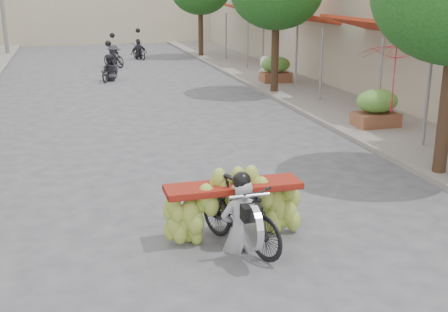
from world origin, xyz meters
TOP-DOWN VIEW (x-y plane):
  - sidewalk_right at (7.00, 15.00)m, footprint 4.00×60.00m
  - shophouse_row_right at (11.99, 14.00)m, footprint 9.77×40.00m
  - produce_crate_mid at (6.20, 8.00)m, footprint 1.20×0.88m
  - produce_crate_far at (6.20, 16.00)m, footprint 1.20×0.88m
  - banana_motorbike at (0.34, 2.00)m, footprint 2.20×1.96m
  - market_umbrella at (6.16, 7.16)m, footprint 2.27×2.27m
  - pedestrian at (6.09, 16.88)m, footprint 1.09×0.89m
  - bg_motorbike_a at (-0.31, 18.82)m, footprint 1.27×1.83m
  - bg_motorbike_b at (0.21, 23.04)m, footprint 1.26×1.60m
  - bg_motorbike_c at (1.84, 25.98)m, footprint 1.08×1.63m

SIDE VIEW (x-z plane):
  - sidewalk_right at x=7.00m, z-range 0.00..0.12m
  - banana_motorbike at x=0.34m, z-range -0.35..1.76m
  - produce_crate_mid at x=6.20m, z-range 0.13..1.29m
  - produce_crate_far at x=6.20m, z-range 0.13..1.29m
  - bg_motorbike_a at x=-0.31m, z-range -0.24..1.71m
  - bg_motorbike_c at x=1.84m, z-range -0.16..1.79m
  - bg_motorbike_b at x=0.21m, z-range -0.12..1.83m
  - pedestrian at x=6.09m, z-range 0.12..2.04m
  - market_umbrella at x=6.16m, z-range 1.60..3.42m
  - shophouse_row_right at x=11.99m, z-range 0.00..6.00m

